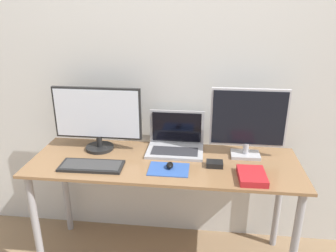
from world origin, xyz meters
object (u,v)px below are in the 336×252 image
(book, at_px, (252,176))
(power_brick, at_px, (215,164))
(monitor_right, at_px, (248,121))
(keyboard, at_px, (92,166))
(laptop, at_px, (176,141))
(monitor_left, at_px, (97,117))
(mouse, at_px, (170,165))

(book, relative_size, power_brick, 2.09)
(monitor_right, bearing_deg, book, -88.70)
(keyboard, bearing_deg, laptop, 32.58)
(power_brick, bearing_deg, laptop, 140.32)
(monitor_left, bearing_deg, power_brick, -12.13)
(keyboard, distance_m, power_brick, 0.72)
(laptop, xyz_separation_m, mouse, (-0.01, -0.26, -0.04))
(power_brick, bearing_deg, keyboard, -172.69)
(laptop, bearing_deg, monitor_right, -5.97)
(monitor_left, bearing_deg, keyboard, -83.36)
(keyboard, bearing_deg, book, -1.91)
(laptop, relative_size, mouse, 5.48)
(keyboard, bearing_deg, mouse, 4.30)
(monitor_left, xyz_separation_m, monitor_right, (0.94, 0.00, 0.01))
(mouse, bearing_deg, monitor_left, 155.92)
(keyboard, xyz_separation_m, book, (0.92, -0.03, 0.01))
(monitor_left, bearing_deg, book, -16.63)
(book, bearing_deg, power_brick, 148.59)
(monitor_right, relative_size, book, 2.25)
(monitor_right, distance_m, laptop, 0.48)
(monitor_right, xyz_separation_m, power_brick, (-0.19, -0.16, -0.22))
(monitor_left, relative_size, power_brick, 5.79)
(keyboard, relative_size, book, 1.83)
(laptop, height_order, keyboard, laptop)
(monitor_right, bearing_deg, mouse, -154.32)
(book, bearing_deg, laptop, 143.80)
(laptop, height_order, power_brick, laptop)
(keyboard, distance_m, book, 0.92)
(monitor_left, relative_size, mouse, 8.62)
(mouse, height_order, power_brick, mouse)
(monitor_right, bearing_deg, power_brick, -140.46)
(monitor_right, xyz_separation_m, keyboard, (-0.91, -0.25, -0.22))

